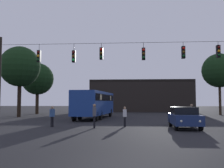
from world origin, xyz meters
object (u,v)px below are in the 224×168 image
(tree_right_far, at_px, (38,79))
(city_bus, at_px, (95,102))
(car_far_left, at_px, (100,109))
(pedestrian_crossing_right, at_px, (94,114))
(tree_behind_building, at_px, (20,67))
(pedestrian_crossing_left, at_px, (125,116))
(car_near_right, at_px, (184,117))
(pedestrian_crossing_center, at_px, (192,113))
(pedestrian_near_bus, at_px, (52,115))
(tree_left_silhouette, at_px, (219,71))

(tree_right_far, bearing_deg, city_bus, -44.09)
(car_far_left, height_order, tree_right_far, tree_right_far)
(pedestrian_crossing_right, distance_m, tree_behind_building, 17.79)
(car_far_left, relative_size, pedestrian_crossing_left, 2.94)
(car_near_right, distance_m, pedestrian_crossing_left, 4.36)
(pedestrian_crossing_center, bearing_deg, tree_right_far, 139.49)
(pedestrian_near_bus, distance_m, tree_left_silhouette, 27.27)
(pedestrian_crossing_center, bearing_deg, tree_behind_building, 155.34)
(city_bus, distance_m, tree_left_silhouette, 19.66)
(pedestrian_crossing_left, relative_size, tree_behind_building, 0.17)
(pedestrian_crossing_right, distance_m, pedestrian_near_bus, 3.40)
(car_near_right, xyz_separation_m, car_far_left, (-8.53, 21.55, 0.00))
(city_bus, bearing_deg, pedestrian_crossing_right, -82.32)
(city_bus, relative_size, pedestrian_crossing_right, 6.43)
(pedestrian_near_bus, height_order, tree_right_far, tree_right_far)
(city_bus, bearing_deg, pedestrian_crossing_left, -69.20)
(city_bus, relative_size, pedestrian_near_bus, 7.26)
(pedestrian_crossing_left, xyz_separation_m, tree_right_far, (-14.03, 19.59, 4.59))
(pedestrian_crossing_left, xyz_separation_m, tree_left_silhouette, (13.29, 18.47, 5.55))
(tree_right_far, bearing_deg, pedestrian_near_bus, -66.96)
(car_near_right, relative_size, pedestrian_crossing_center, 2.59)
(city_bus, xyz_separation_m, pedestrian_near_bus, (-1.86, -10.03, -1.00))
(tree_behind_building, bearing_deg, city_bus, -11.66)
(pedestrian_crossing_left, bearing_deg, pedestrian_near_bus, -174.46)
(car_far_left, height_order, pedestrian_near_bus, pedestrian_near_bus)
(tree_right_far, bearing_deg, pedestrian_crossing_right, -60.35)
(tree_left_silhouette, distance_m, tree_right_far, 27.36)
(pedestrian_crossing_right, bearing_deg, pedestrian_crossing_left, 30.46)
(car_near_right, xyz_separation_m, tree_left_silhouette, (9.03, 19.40, 5.60))
(pedestrian_crossing_center, xyz_separation_m, tree_right_far, (-19.68, 16.81, 4.48))
(pedestrian_crossing_left, height_order, pedestrian_crossing_right, pedestrian_crossing_right)
(pedestrian_crossing_right, xyz_separation_m, tree_right_far, (-11.87, 20.86, 4.45))
(car_far_left, relative_size, pedestrian_crossing_right, 2.56)
(car_near_right, xyz_separation_m, tree_behind_building, (-17.61, 12.44, 5.47))
(city_bus, distance_m, pedestrian_crossing_left, 10.21)
(car_near_right, distance_m, tree_right_far, 27.88)
(pedestrian_crossing_right, height_order, tree_behind_building, tree_behind_building)
(car_far_left, bearing_deg, pedestrian_crossing_right, -84.48)
(car_near_right, bearing_deg, car_far_left, 111.59)
(pedestrian_crossing_right, bearing_deg, city_bus, 97.68)
(pedestrian_crossing_left, relative_size, pedestrian_crossing_center, 0.90)
(pedestrian_crossing_center, relative_size, tree_behind_building, 0.19)
(pedestrian_crossing_right, xyz_separation_m, tree_behind_building, (-11.20, 12.78, 5.28))
(tree_left_silhouette, bearing_deg, car_far_left, 173.03)
(pedestrian_crossing_left, distance_m, pedestrian_crossing_right, 2.50)
(tree_right_far, bearing_deg, pedestrian_crossing_center, -40.51)
(pedestrian_crossing_left, height_order, tree_behind_building, tree_behind_building)
(city_bus, xyz_separation_m, tree_left_silhouette, (16.90, 8.97, 4.53))
(car_near_right, bearing_deg, pedestrian_crossing_left, 167.67)
(tree_left_silhouette, bearing_deg, pedestrian_crossing_right, -128.05)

